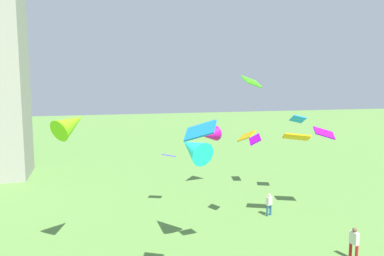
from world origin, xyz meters
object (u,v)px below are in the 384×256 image
Objects in this scene: person_4 at (354,241)px; kite_flying_8 at (324,133)px; kite_flying_6 at (255,139)px; person_0 at (269,203)px; kite_flying_10 at (298,119)px; kite_flying_5 at (296,137)px; kite_flying_2 at (71,124)px; kite_flying_11 at (193,148)px; kite_flying_1 at (200,131)px; kite_flying_7 at (247,136)px; kite_flying_3 at (169,155)px; kite_flying_4 at (209,135)px; kite_flying_9 at (252,82)px.

person_4 is 0.98× the size of kite_flying_8.
person_0 is at bearing 0.45° from kite_flying_6.
kite_flying_5 is at bearing 161.48° from kite_flying_10.
kite_flying_2 is 14.72m from kite_flying_5.
person_4 is 1.00× the size of kite_flying_10.
kite_flying_2 is 6.89m from kite_flying_11.
kite_flying_1 is at bearing -129.27° from kite_flying_8.
kite_flying_1 reaches higher than kite_flying_7.
kite_flying_1 is at bearing -76.81° from kite_flying_3.
kite_flying_4 is 16.17m from kite_flying_9.
kite_flying_3 is 0.64× the size of kite_flying_6.
kite_flying_3 is at bearing -156.71° from person_4.
kite_flying_2 reaches higher than person_4.
kite_flying_3 is (6.91, 6.53, -3.38)m from kite_flying_2.
kite_flying_4 is at bearing 141.90° from kite_flying_8.
kite_flying_9 reaches higher than kite_flying_2.
kite_flying_3 is at bearing 19.79° from kite_flying_7.
person_4 is (1.16, -7.16, 0.07)m from person_0.
kite_flying_10 is at bearing 101.29° from kite_flying_8.
kite_flying_4 is at bearing 69.72° from kite_flying_10.
kite_flying_6 is 4.87m from kite_flying_10.
kite_flying_7 is (-0.55, -9.16, 1.12)m from kite_flying_4.
kite_flying_8 is at bearing -127.19° from kite_flying_2.
kite_flying_9 is (-4.81, -6.46, 8.65)m from person_0.
person_0 is 1.05× the size of kite_flying_1.
kite_flying_7 is at bearing -163.47° from person_4.
kite_flying_2 is 1.23× the size of kite_flying_6.
kite_flying_5 is at bearing -142.90° from kite_flying_8.
person_0 is 0.93× the size of kite_flying_10.
kite_flying_7 is 5.14m from kite_flying_11.
kite_flying_5 is 1.32× the size of kite_flying_7.
kite_flying_2 is at bearing -25.21° from kite_flying_11.
kite_flying_3 is (1.51, 12.56, -3.52)m from kite_flying_1.
kite_flying_4 is 1.32× the size of kite_flying_6.
kite_flying_7 reaches higher than kite_flying_3.
kite_flying_8 is at bearing -171.06° from kite_flying_10.
kite_flying_6 is at bearing 44.20° from kite_flying_10.
kite_flying_3 is 11.91m from kite_flying_8.
person_4 is 9.15m from kite_flying_8.
kite_flying_8 is (4.35, -0.15, 5.01)m from person_0.
kite_flying_10 is (9.65, 10.48, -2.99)m from kite_flying_9.
kite_flying_11 is at bearing -21.50° from kite_flying_6.
kite_flying_6 is 1.89× the size of kite_flying_9.
kite_flying_2 is 1.54× the size of kite_flying_7.
kite_flying_6 is (2.76, 7.84, 3.44)m from person_0.
kite_flying_5 reaches higher than kite_flying_6.
kite_flying_6 is at bearing -51.40° from kite_flying_7.
kite_flying_8 is at bearing -3.31° from kite_flying_3.
person_4 is 8.98m from kite_flying_7.
kite_flying_7 is 0.58× the size of kite_flying_11.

